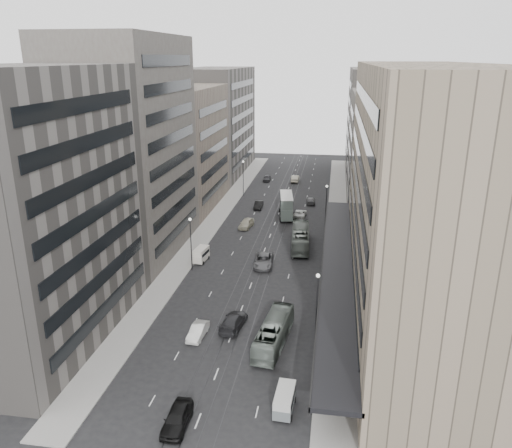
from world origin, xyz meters
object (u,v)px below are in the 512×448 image
Objects in this scene: double_decker at (286,205)px; sedan_2 at (264,261)px; sedan_1 at (198,331)px; pedestrian at (338,352)px; panel_van at (201,254)px; bus_far at (300,238)px; bus_near at (274,333)px; vw_microbus at (285,400)px; sedan_0 at (177,418)px.

double_decker is 25.21m from sedan_2.
double_decker is 47.17m from sedan_1.
pedestrian is at bearing -85.43° from double_decker.
panel_van is 32.25m from pedestrian.
bus_far reaches higher than sedan_1.
bus_near is 1.74× the size of sedan_2.
panel_van is at bearing -121.11° from double_decker.
double_decker is 1.43× the size of sedan_2.
bus_near reaches higher than vw_microbus.
sedan_2 is (9.98, -0.08, -0.39)m from panel_van.
pedestrian is at bearing 170.06° from bus_near.
sedan_1 is at bearing -104.19° from double_decker.
double_decker is 50.25m from pedestrian.
double_decker is at bearing 98.53° from vw_microbus.
sedan_1 is at bearing 138.35° from vw_microbus.
double_decker is 2.34× the size of panel_van.
sedan_2 reaches higher than sedan_1.
panel_van is at bearing 175.85° from sedan_2.
vw_microbus is (5.71, -57.83, -1.36)m from double_decker.
vw_microbus is at bearing -56.51° from panel_van.
double_decker reaches higher than sedan_2.
sedan_0 is at bearing -78.13° from sedan_1.
sedan_0 is at bearing -100.63° from double_decker.
bus_far is at bearing 37.18° from panel_van.
panel_van is 22.44m from sedan_1.
sedan_0 reaches higher than sedan_1.
double_decker is 4.86× the size of pedestrian.
sedan_1 is at bearing -69.35° from panel_van.
sedan_2 is at bearing -99.71° from double_decker.
bus_near is at bearing -82.50° from sedan_2.
sedan_1 is 22.15m from sedan_2.
sedan_0 is at bearing -155.70° from vw_microbus.
bus_far is (0.70, 30.82, 0.19)m from bus_near.
double_decker is 58.13m from vw_microbus.
double_decker reaches higher than pedestrian.
bus_near is at bearing -93.43° from double_decker.
pedestrian is (11.48, -23.99, 0.20)m from sedan_2.
bus_near reaches higher than sedan_2.
vw_microbus is 9.73m from sedan_0.
bus_near is 2.84× the size of panel_van.
sedan_0 is (-9.05, -3.55, -0.31)m from vw_microbus.
double_decker is at bearing 72.96° from panel_van.
vw_microbus reaches higher than sedan_2.
panel_van is at bearing 101.32° from sedan_0.
bus_near reaches higher than panel_van.
bus_near is 2.70× the size of vw_microbus.
bus_far reaches higher than pedestrian.
bus_far is 32.11m from sedan_1.
double_decker is at bearing -79.70° from bus_far.
vw_microbus is at bearing 23.39° from pedestrian.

